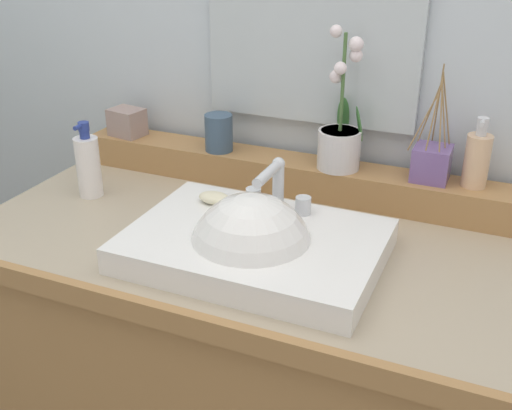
{
  "coord_description": "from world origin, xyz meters",
  "views": [
    {
      "loc": [
        0.47,
        -1.07,
        1.48
      ],
      "look_at": [
        0.02,
        -0.03,
        0.94
      ],
      "focal_mm": 44.2,
      "sensor_mm": 36.0,
      "label": 1
    }
  ],
  "objects": [
    {
      "name": "soap_bar",
      "position": [
        -0.09,
        0.0,
        0.92
      ],
      "size": [
        0.07,
        0.04,
        0.02
      ],
      "primitive_type": "ellipsoid",
      "color": "beige",
      "rests_on": "sink_basin"
    },
    {
      "name": "back_ledge",
      "position": [
        0.0,
        0.24,
        0.9
      ],
      "size": [
        1.11,
        0.11,
        0.08
      ],
      "primitive_type": "cube",
      "color": "#A87847",
      "rests_on": "vanity_cabinet"
    },
    {
      "name": "lotion_bottle",
      "position": [
        -0.43,
        0.02,
        0.93
      ],
      "size": [
        0.06,
        0.06,
        0.18
      ],
      "color": "white",
      "rests_on": "vanity_cabinet"
    },
    {
      "name": "potted_plant",
      "position": [
        0.11,
        0.24,
        1.01
      ],
      "size": [
        0.1,
        0.12,
        0.32
      ],
      "color": "silver",
      "rests_on": "back_ledge"
    },
    {
      "name": "tumbler_cup",
      "position": [
        -0.19,
        0.23,
        0.98
      ],
      "size": [
        0.07,
        0.07,
        0.09
      ],
      "primitive_type": "cylinder",
      "color": "#3B5269",
      "rests_on": "back_ledge"
    },
    {
      "name": "soap_dispenser",
      "position": [
        0.4,
        0.25,
        1.0
      ],
      "size": [
        0.05,
        0.06,
        0.15
      ],
      "color": "#DFB48B",
      "rests_on": "back_ledge"
    },
    {
      "name": "trinket_box",
      "position": [
        -0.46,
        0.24,
        0.97
      ],
      "size": [
        0.09,
        0.08,
        0.07
      ],
      "primitive_type": "cube",
      "rotation": [
        0.0,
        0.0,
        -0.16
      ],
      "color": "gray",
      "rests_on": "back_ledge"
    },
    {
      "name": "sink_basin",
      "position": [
        0.04,
        -0.1,
        0.88
      ],
      "size": [
        0.48,
        0.34,
        0.27
      ],
      "color": "white",
      "rests_on": "vanity_cabinet"
    },
    {
      "name": "reed_diffuser",
      "position": [
        0.31,
        0.25,
        0.97
      ],
      "size": [
        0.09,
        0.09,
        0.25
      ],
      "color": "#735596",
      "rests_on": "back_ledge"
    },
    {
      "name": "vanity_cabinet",
      "position": [
        0.0,
        -0.0,
        0.43
      ],
      "size": [
        1.18,
        0.63,
        0.86
      ],
      "color": "#A87847",
      "rests_on": "ground"
    }
  ]
}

